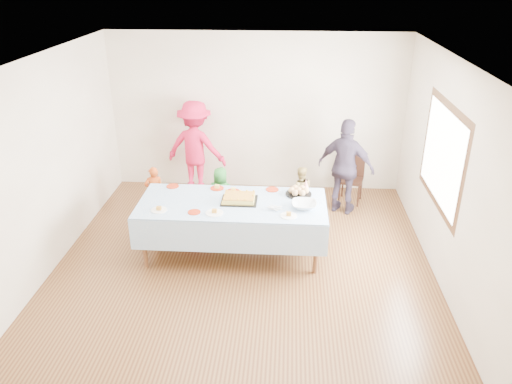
# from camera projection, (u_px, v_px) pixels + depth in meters

# --- Properties ---
(ground) EXTENTS (5.00, 5.00, 0.00)m
(ground) POSITION_uv_depth(u_px,v_px,m) (244.00, 259.00, 6.81)
(ground) COLOR #4E2A16
(ground) RESTS_ON ground
(room_walls) EXTENTS (5.04, 5.04, 2.72)m
(room_walls) POSITION_uv_depth(u_px,v_px,m) (247.00, 136.00, 6.07)
(room_walls) COLOR #C2B29E
(room_walls) RESTS_ON ground
(party_table) EXTENTS (2.50, 1.10, 0.78)m
(party_table) POSITION_uv_depth(u_px,v_px,m) (232.00, 206.00, 6.67)
(party_table) COLOR brown
(party_table) RESTS_ON ground
(birthday_cake) EXTENTS (0.48, 0.37, 0.08)m
(birthday_cake) POSITION_uv_depth(u_px,v_px,m) (239.00, 198.00, 6.67)
(birthday_cake) COLOR black
(birthday_cake) RESTS_ON party_table
(rolls_tray) EXTENTS (0.36, 0.36, 0.11)m
(rolls_tray) POSITION_uv_depth(u_px,v_px,m) (299.00, 192.00, 6.85)
(rolls_tray) COLOR black
(rolls_tray) RESTS_ON party_table
(punch_bowl) EXTENTS (0.33, 0.33, 0.08)m
(punch_bowl) POSITION_uv_depth(u_px,v_px,m) (304.00, 205.00, 6.49)
(punch_bowl) COLOR silver
(punch_bowl) RESTS_ON party_table
(party_hat) EXTENTS (0.11, 0.11, 0.19)m
(party_hat) POSITION_uv_depth(u_px,v_px,m) (306.00, 186.00, 6.92)
(party_hat) COLOR white
(party_hat) RESTS_ON party_table
(fork_pile) EXTENTS (0.24, 0.18, 0.07)m
(fork_pile) POSITION_uv_depth(u_px,v_px,m) (274.00, 208.00, 6.44)
(fork_pile) COLOR white
(fork_pile) RESTS_ON party_table
(plate_red_far_a) EXTENTS (0.18, 0.18, 0.01)m
(plate_red_far_a) POSITION_uv_depth(u_px,v_px,m) (173.00, 186.00, 7.12)
(plate_red_far_a) COLOR #B4270D
(plate_red_far_a) RESTS_ON party_table
(plate_red_far_b) EXTENTS (0.19, 0.19, 0.01)m
(plate_red_far_b) POSITION_uv_depth(u_px,v_px,m) (217.00, 188.00, 7.05)
(plate_red_far_b) COLOR #B4270D
(plate_red_far_b) RESTS_ON party_table
(plate_red_far_c) EXTENTS (0.18, 0.18, 0.01)m
(plate_red_far_c) POSITION_uv_depth(u_px,v_px,m) (233.00, 191.00, 6.96)
(plate_red_far_c) COLOR #B4270D
(plate_red_far_c) RESTS_ON party_table
(plate_red_far_d) EXTENTS (0.18, 0.18, 0.01)m
(plate_red_far_d) POSITION_uv_depth(u_px,v_px,m) (272.00, 189.00, 7.01)
(plate_red_far_d) COLOR #B4270D
(plate_red_far_d) RESTS_ON party_table
(plate_red_near) EXTENTS (0.17, 0.17, 0.01)m
(plate_red_near) POSITION_uv_depth(u_px,v_px,m) (194.00, 212.00, 6.38)
(plate_red_near) COLOR #B4270D
(plate_red_near) RESTS_ON party_table
(plate_white_left) EXTENTS (0.21, 0.21, 0.01)m
(plate_white_left) POSITION_uv_depth(u_px,v_px,m) (159.00, 210.00, 6.43)
(plate_white_left) COLOR white
(plate_white_left) RESTS_ON party_table
(plate_white_mid) EXTENTS (0.23, 0.23, 0.01)m
(plate_white_mid) POSITION_uv_depth(u_px,v_px,m) (214.00, 213.00, 6.36)
(plate_white_mid) COLOR white
(plate_white_mid) RESTS_ON party_table
(plate_white_right) EXTENTS (0.21, 0.21, 0.01)m
(plate_white_right) POSITION_uv_depth(u_px,v_px,m) (289.00, 216.00, 6.29)
(plate_white_right) COLOR white
(plate_white_right) RESTS_ON party_table
(dining_chair) EXTENTS (0.45, 0.45, 0.85)m
(dining_chair) POSITION_uv_depth(u_px,v_px,m) (352.00, 174.00, 8.33)
(dining_chair) COLOR black
(dining_chair) RESTS_ON ground
(toddler_left) EXTENTS (0.35, 0.28, 0.83)m
(toddler_left) POSITION_uv_depth(u_px,v_px,m) (155.00, 191.00, 7.84)
(toddler_left) COLOR #C14A18
(toddler_left) RESTS_ON ground
(toddler_mid) EXTENTS (0.45, 0.33, 0.86)m
(toddler_mid) POSITION_uv_depth(u_px,v_px,m) (221.00, 194.00, 7.71)
(toddler_mid) COLOR #26732B
(toddler_mid) RESTS_ON ground
(toddler_right) EXTENTS (0.42, 0.35, 0.81)m
(toddler_right) POSITION_uv_depth(u_px,v_px,m) (300.00, 191.00, 7.88)
(toddler_right) COLOR tan
(toddler_right) RESTS_ON ground
(adult_left) EXTENTS (1.15, 0.80, 1.62)m
(adult_left) POSITION_uv_depth(u_px,v_px,m) (196.00, 148.00, 8.53)
(adult_left) COLOR #D11A43
(adult_left) RESTS_ON ground
(adult_right) EXTENTS (0.98, 0.72, 1.55)m
(adult_right) POSITION_uv_depth(u_px,v_px,m) (346.00, 167.00, 7.81)
(adult_right) COLOR #362C3D
(adult_right) RESTS_ON ground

